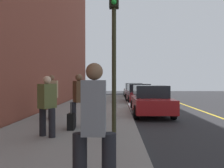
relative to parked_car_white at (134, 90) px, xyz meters
The scene contains 13 objects.
ground_plane 11.59m from the parked_car_white, ahead, with size 56.00×56.00×0.00m, color #28282B.
sidewalk 12.03m from the parked_car_white, 15.72° to the right, with size 28.00×4.60×0.15m, color gray.
lane_stripe_centre 12.04m from the parked_car_white, 15.67° to the left, with size 28.00×0.14×0.01m, color gold.
snow_bank_curb 9.34m from the parked_car_white, ahead, with size 4.93×0.56×0.22m, color white.
parked_car_white is the anchor object (origin of this frame).
parked_car_maroon 5.85m from the parked_car_white, ahead, with size 4.82×2.02×1.51m.
parked_car_red 12.32m from the parked_car_white, ahead, with size 4.38×1.90×1.51m.
pedestrian_tan_coat 15.09m from the parked_car_white, 17.18° to the right, with size 0.61×0.52×1.85m.
pedestrian_olive_coat 18.14m from the parked_car_white, 11.57° to the right, with size 0.55×0.52×1.74m.
pedestrian_grey_coat 21.29m from the parked_car_white, ahead, with size 0.50×0.61×1.84m.
pedestrian_brown_coat 16.61m from the parked_car_white, 10.28° to the right, with size 0.58×0.57×1.83m.
traffic_light_pole 18.24m from the parked_car_white, ahead, with size 0.35×0.26×4.28m.
rolling_suitcase 17.11m from the parked_car_white, 10.56° to the right, with size 0.34×0.22×0.89m.
Camera 1 is at (12.90, -1.66, 1.74)m, focal length 37.96 mm.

